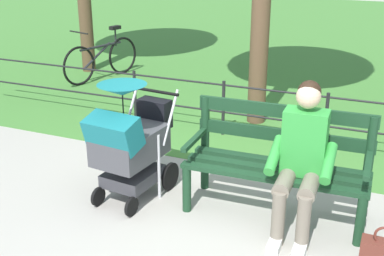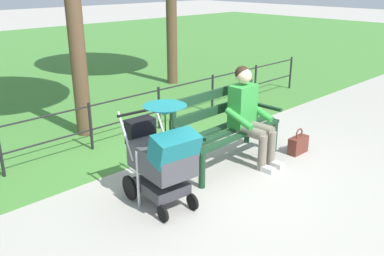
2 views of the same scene
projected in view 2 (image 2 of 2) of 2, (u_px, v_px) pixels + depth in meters
name	position (u px, v px, depth m)	size (l,w,h in m)	color
ground_plane	(205.00, 173.00, 5.18)	(60.00, 60.00, 0.00)	#ADA89E
park_bench	(224.00, 124.00, 5.37)	(1.62, 0.65, 0.96)	#193D23
person_on_bench	(249.00, 113.00, 5.32)	(0.54, 0.74, 1.28)	slate
stroller	(162.00, 155.00, 4.27)	(0.59, 0.93, 1.15)	black
handbag	(298.00, 145.00, 5.74)	(0.32, 0.14, 0.37)	brown
park_fence	(153.00, 105.00, 6.49)	(8.77, 0.04, 0.70)	black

